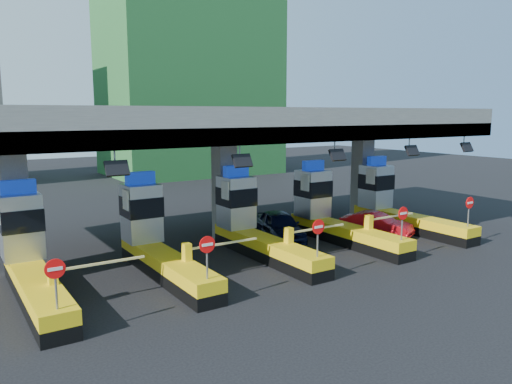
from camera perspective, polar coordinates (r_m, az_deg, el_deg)
ground at (r=24.33m, az=-0.06°, el=-7.11°), size 120.00×120.00×0.00m
toll_canopy at (r=25.84m, az=-3.56°, el=7.61°), size 28.00×12.09×7.00m
toll_lane_far_left at (r=20.77m, az=-24.51°, el=-6.76°), size 4.43×8.00×4.16m
toll_lane_left at (r=21.99m, az=-11.50°, el=-5.27°), size 4.43×8.00×4.16m
toll_lane_center at (r=24.21m, az=-0.42°, el=-3.78°), size 4.43×8.00×4.16m
toll_lane_right at (r=27.17m, az=8.51°, el=-2.46°), size 4.43×8.00×4.16m
toll_lane_far_right at (r=30.67m, az=15.53°, el=-1.39°), size 4.43×8.00×4.16m
bg_building_scaffold at (r=57.68m, az=-7.68°, el=16.14°), size 18.00×12.00×28.00m
van at (r=26.93m, az=2.73°, el=-3.85°), size 3.06×4.84×1.54m
red_car at (r=28.51m, az=13.59°, el=-3.62°), size 2.85×4.14×1.29m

